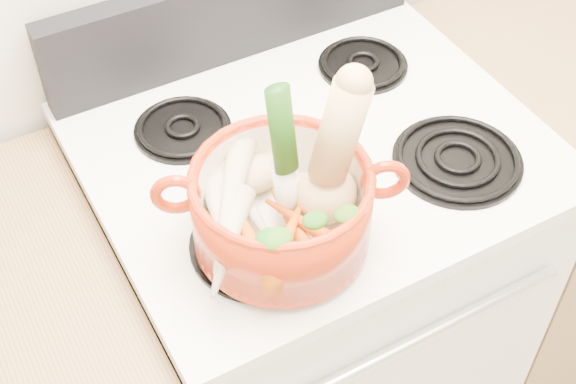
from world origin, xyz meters
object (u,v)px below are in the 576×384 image
stove_body (309,304)px  dutch_oven (281,208)px  leek (286,159)px  squash (335,154)px

stove_body → dutch_oven: (-0.16, -0.17, 0.57)m
dutch_oven → leek: size_ratio=1.08×
squash → leek: squash is taller
stove_body → squash: 0.69m
leek → stove_body: bearing=41.2°
dutch_oven → stove_body: bearing=70.7°
dutch_oven → squash: (0.08, -0.01, 0.08)m
stove_body → leek: bearing=-132.0°
stove_body → leek: (-0.15, -0.16, 0.66)m
dutch_oven → squash: squash is taller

